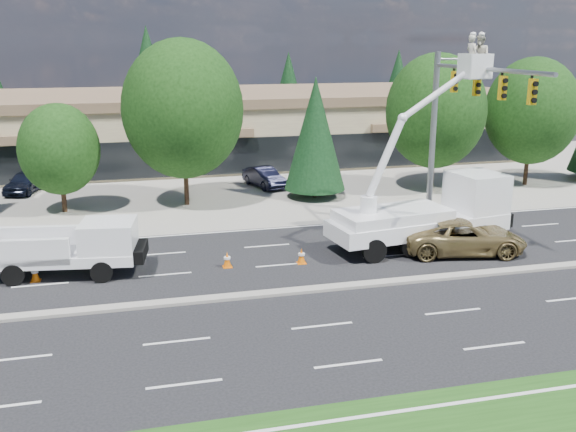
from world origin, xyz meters
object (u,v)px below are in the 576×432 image
object	(u,v)px
signal_mast	(454,112)
minivan	(463,237)
utility_pickup	(75,253)
bucket_truck	(434,202)

from	to	relation	value
signal_mast	minivan	bearing A→B (deg)	-108.18
signal_mast	utility_pickup	world-z (taller)	signal_mast
utility_pickup	bucket_truck	bearing A→B (deg)	8.77
utility_pickup	minivan	size ratio (longest dim) A/B	1.09
signal_mast	utility_pickup	distance (m)	19.59
utility_pickup	minivan	xyz separation A→B (m)	(17.29, -1.34, -0.15)
signal_mast	bucket_truck	size ratio (longest dim) A/B	1.02
minivan	utility_pickup	bearing A→B (deg)	96.88
utility_pickup	minivan	distance (m)	17.34
bucket_truck	minivan	bearing A→B (deg)	-70.90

